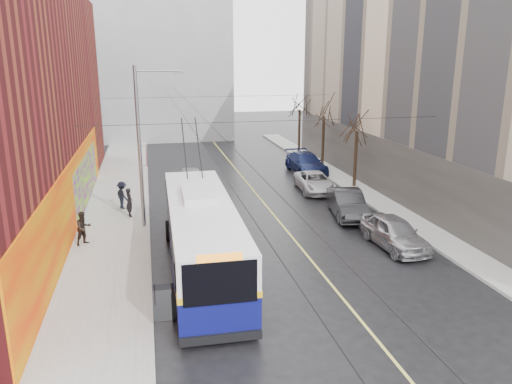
% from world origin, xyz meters
% --- Properties ---
extents(ground, '(140.00, 140.00, 0.00)m').
position_xyz_m(ground, '(0.00, 0.00, 0.00)').
color(ground, black).
rests_on(ground, ground).
extents(sidewalk_left, '(4.00, 60.00, 0.15)m').
position_xyz_m(sidewalk_left, '(-8.00, 12.00, 0.07)').
color(sidewalk_left, gray).
rests_on(sidewalk_left, ground).
extents(sidewalk_right, '(2.00, 60.00, 0.15)m').
position_xyz_m(sidewalk_right, '(9.00, 12.00, 0.07)').
color(sidewalk_right, gray).
rests_on(sidewalk_right, ground).
extents(lane_line, '(0.12, 50.00, 0.01)m').
position_xyz_m(lane_line, '(1.50, 14.00, 0.00)').
color(lane_line, '#BFB74C').
rests_on(lane_line, ground).
extents(building_right, '(14.06, 36.00, 16.00)m').
position_xyz_m(building_right, '(16.99, 14.00, 7.99)').
color(building_right, '#C3AB8D').
rests_on(building_right, ground).
extents(building_far, '(20.50, 12.10, 18.00)m').
position_xyz_m(building_far, '(-6.00, 44.99, 9.02)').
color(building_far, gray).
rests_on(building_far, ground).
extents(streetlight_pole, '(2.65, 0.60, 9.00)m').
position_xyz_m(streetlight_pole, '(-6.14, 10.00, 4.85)').
color(streetlight_pole, slate).
rests_on(streetlight_pole, ground).
extents(catenary_wires, '(18.00, 60.00, 0.22)m').
position_xyz_m(catenary_wires, '(-2.54, 14.77, 6.25)').
color(catenary_wires, black).
extents(tree_near, '(3.20, 3.20, 6.40)m').
position_xyz_m(tree_near, '(9.00, 16.00, 4.98)').
color(tree_near, black).
rests_on(tree_near, ground).
extents(tree_mid, '(3.20, 3.20, 6.68)m').
position_xyz_m(tree_mid, '(9.00, 23.00, 5.25)').
color(tree_mid, black).
rests_on(tree_mid, ground).
extents(tree_far, '(3.20, 3.20, 6.57)m').
position_xyz_m(tree_far, '(9.00, 30.00, 5.14)').
color(tree_far, black).
rests_on(tree_far, ground).
extents(puddle, '(2.51, 3.20, 0.01)m').
position_xyz_m(puddle, '(-5.11, 0.83, 0.00)').
color(puddle, black).
rests_on(puddle, ground).
extents(pigeons_flying, '(4.56, 2.65, 1.41)m').
position_xyz_m(pigeons_flying, '(-2.98, 9.82, 7.53)').
color(pigeons_flying, slate).
extents(trolleybus, '(3.24, 13.17, 6.21)m').
position_xyz_m(trolleybus, '(-3.70, 3.51, 1.73)').
color(trolleybus, '#0A0D50').
rests_on(trolleybus, ground).
extents(parked_car_a, '(2.17, 4.81, 1.60)m').
position_xyz_m(parked_car_a, '(6.15, 4.26, 0.80)').
color(parked_car_a, '#9B9A9E').
rests_on(parked_car_a, ground).
extents(parked_car_b, '(2.50, 5.15, 1.62)m').
position_xyz_m(parked_car_b, '(5.80, 9.58, 0.81)').
color(parked_car_b, '#242527').
rests_on(parked_car_b, ground).
extents(parked_car_c, '(2.61, 5.08, 1.37)m').
position_xyz_m(parked_car_c, '(5.80, 15.65, 0.69)').
color(parked_car_c, '#BDBCBF').
rests_on(parked_car_c, ground).
extents(parked_car_d, '(2.58, 5.82, 1.66)m').
position_xyz_m(parked_car_d, '(7.00, 21.48, 0.83)').
color(parked_car_d, navy).
rests_on(parked_car_d, ground).
extents(following_car, '(2.02, 4.65, 1.56)m').
position_xyz_m(following_car, '(-2.88, 18.06, 0.78)').
color(following_car, silver).
rests_on(following_car, ground).
extents(pedestrian_a, '(0.56, 0.72, 1.74)m').
position_xyz_m(pedestrian_a, '(-7.11, 11.97, 1.02)').
color(pedestrian_a, black).
rests_on(pedestrian_a, sidewalk_left).
extents(pedestrian_b, '(1.07, 1.04, 1.74)m').
position_xyz_m(pedestrian_b, '(-9.27, 7.68, 1.02)').
color(pedestrian_b, black).
rests_on(pedestrian_b, sidewalk_left).
extents(pedestrian_c, '(1.13, 1.30, 1.74)m').
position_xyz_m(pedestrian_c, '(-7.60, 13.71, 1.02)').
color(pedestrian_c, black).
rests_on(pedestrian_c, sidewalk_left).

